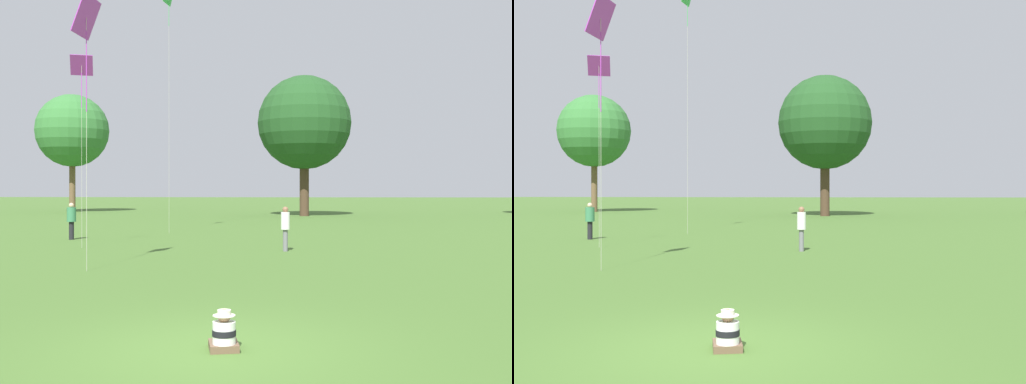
# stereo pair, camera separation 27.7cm
# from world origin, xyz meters

# --- Properties ---
(ground_plane) EXTENTS (300.00, 300.00, 0.00)m
(ground_plane) POSITION_xyz_m (0.00, 0.00, 0.00)
(ground_plane) COLOR #426628
(seated_toddler) EXTENTS (0.48, 0.56, 0.57)m
(seated_toddler) POSITION_xyz_m (0.18, -0.02, 0.23)
(seated_toddler) COLOR brown
(seated_toddler) RESTS_ON ground
(person_standing_0) EXTENTS (0.44, 0.44, 1.58)m
(person_standing_0) POSITION_xyz_m (0.79, 12.98, 0.95)
(person_standing_0) COLOR slate
(person_standing_0) RESTS_ON ground
(person_standing_1) EXTENTS (0.44, 0.44, 1.60)m
(person_standing_1) POSITION_xyz_m (-8.54, 17.22, 0.94)
(person_standing_1) COLOR black
(person_standing_1) RESTS_ON ground
(kite_0) EXTENTS (0.43, 1.01, 12.23)m
(kite_0) POSITION_xyz_m (-5.04, 20.91, 11.34)
(kite_0) COLOR green
(kite_0) RESTS_ON ground
(kite_1) EXTENTS (0.49, 1.10, 7.30)m
(kite_1) POSITION_xyz_m (-4.42, 7.55, 6.63)
(kite_1) COLOR #B738C6
(kite_1) RESTS_ON ground
(kite_4) EXTENTS (0.91, 0.69, 7.13)m
(kite_4) POSITION_xyz_m (-6.78, 13.65, 6.56)
(kite_4) COLOR #B738C6
(kite_4) RESTS_ON ground
(distant_tree_0) EXTENTS (6.90, 6.90, 11.22)m
(distant_tree_0) POSITION_xyz_m (-20.10, 47.70, 7.74)
(distant_tree_0) COLOR brown
(distant_tree_0) RESTS_ON ground
(distant_tree_1) EXTENTS (7.61, 7.61, 11.40)m
(distant_tree_1) POSITION_xyz_m (1.88, 40.65, 7.56)
(distant_tree_1) COLOR #473323
(distant_tree_1) RESTS_ON ground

